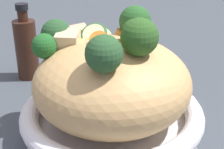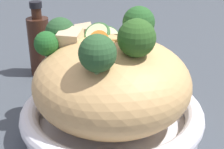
# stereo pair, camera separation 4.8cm
# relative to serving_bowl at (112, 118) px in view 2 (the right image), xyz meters

# --- Properties ---
(ground_plane) EXTENTS (3.00, 3.00, 0.00)m
(ground_plane) POSITION_rel_serving_bowl_xyz_m (0.00, 0.00, -0.03)
(ground_plane) COLOR #3D434A
(serving_bowl) EXTENTS (0.28, 0.28, 0.05)m
(serving_bowl) POSITION_rel_serving_bowl_xyz_m (0.00, 0.00, 0.00)
(serving_bowl) COLOR white
(serving_bowl) RESTS_ON ground_plane
(noodle_heap) EXTENTS (0.23, 0.23, 0.13)m
(noodle_heap) POSITION_rel_serving_bowl_xyz_m (0.00, 0.00, 0.06)
(noodle_heap) COLOR tan
(noodle_heap) RESTS_ON serving_bowl
(broccoli_florets) EXTENTS (0.18, 0.19, 0.08)m
(broccoli_florets) POSITION_rel_serving_bowl_xyz_m (-0.01, 0.00, 0.13)
(broccoli_florets) COLOR #9BB070
(broccoli_florets) RESTS_ON serving_bowl
(carrot_coins) EXTENTS (0.13, 0.12, 0.05)m
(carrot_coins) POSITION_rel_serving_bowl_xyz_m (0.03, 0.01, 0.12)
(carrot_coins) COLOR orange
(carrot_coins) RESTS_ON serving_bowl
(zucchini_slices) EXTENTS (0.10, 0.08, 0.06)m
(zucchini_slices) POSITION_rel_serving_bowl_xyz_m (0.02, 0.07, 0.11)
(zucchini_slices) COLOR beige
(zucchini_slices) RESTS_ON serving_bowl
(chicken_chunks) EXTENTS (0.08, 0.07, 0.04)m
(chicken_chunks) POSITION_rel_serving_bowl_xyz_m (-0.02, 0.07, 0.11)
(chicken_chunks) COLOR #D0B68E
(chicken_chunks) RESTS_ON serving_bowl
(soy_sauce_bottle) EXTENTS (0.04, 0.04, 0.15)m
(soy_sauce_bottle) POSITION_rel_serving_bowl_xyz_m (-0.03, 0.26, 0.04)
(soy_sauce_bottle) COLOR #381E14
(soy_sauce_bottle) RESTS_ON ground_plane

